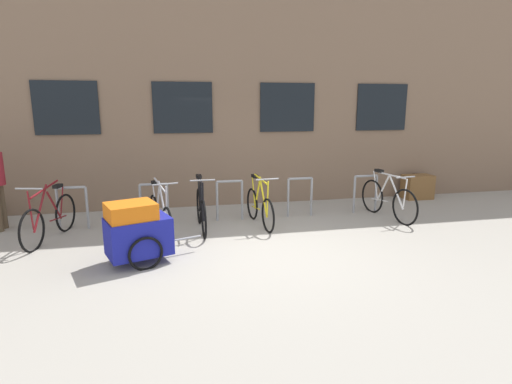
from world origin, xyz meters
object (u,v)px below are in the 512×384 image
at_px(bicycle_black, 201,210).
at_px(bicycle_white, 388,199).
at_px(bicycle_silver, 160,214).
at_px(bicycle_yellow, 260,207).
at_px(bike_trailer, 137,231).
at_px(planter_box, 417,187).
at_px(bicycle_maroon, 50,218).

height_order(bicycle_black, bicycle_white, bicycle_black).
xyz_separation_m(bicycle_silver, bicycle_yellow, (1.90, 0.18, 0.00)).
relative_size(bicycle_black, bicycle_white, 0.95).
bearing_deg(bike_trailer, planter_box, 23.95).
bearing_deg(bicycle_maroon, bicycle_black, 1.05).
distance_m(bicycle_silver, planter_box, 6.48).
bearing_deg(bike_trailer, bicycle_yellow, 34.68).
relative_size(bicycle_white, bike_trailer, 1.21).
height_order(bicycle_black, planter_box, bicycle_black).
bearing_deg(planter_box, bicycle_white, -138.62).
relative_size(bicycle_black, bike_trailer, 1.15).
xyz_separation_m(bicycle_black, bicycle_white, (3.88, 0.02, 0.00)).
bearing_deg(bicycle_silver, bicycle_yellow, 5.43).
distance_m(bicycle_black, bike_trailer, 1.80).
bearing_deg(bicycle_yellow, bicycle_black, -176.00).
bearing_deg(bicycle_yellow, bicycle_silver, -174.57).
xyz_separation_m(bicycle_black, bike_trailer, (-1.06, -1.45, 0.10)).
relative_size(bicycle_yellow, bike_trailer, 1.10).
distance_m(bicycle_yellow, bike_trailer, 2.70).
xyz_separation_m(bicycle_black, planter_box, (5.54, 1.48, -0.09)).
xyz_separation_m(bike_trailer, planter_box, (6.60, 2.93, -0.19)).
height_order(bicycle_yellow, bicycle_black, bicycle_black).
bearing_deg(bicycle_maroon, bicycle_white, 0.57).
relative_size(bicycle_silver, bike_trailer, 1.12).
height_order(bicycle_silver, bicycle_white, bicycle_silver).
bearing_deg(bicycle_silver, bicycle_white, 1.44).
distance_m(bicycle_black, planter_box, 5.73).
distance_m(bicycle_maroon, bike_trailer, 2.11).
bearing_deg(bike_trailer, bicycle_white, 16.55).
bearing_deg(bicycle_yellow, planter_box, 17.69).
xyz_separation_m(bicycle_maroon, bike_trailer, (1.57, -1.40, 0.10)).
height_order(bicycle_yellow, bike_trailer, bicycle_yellow).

